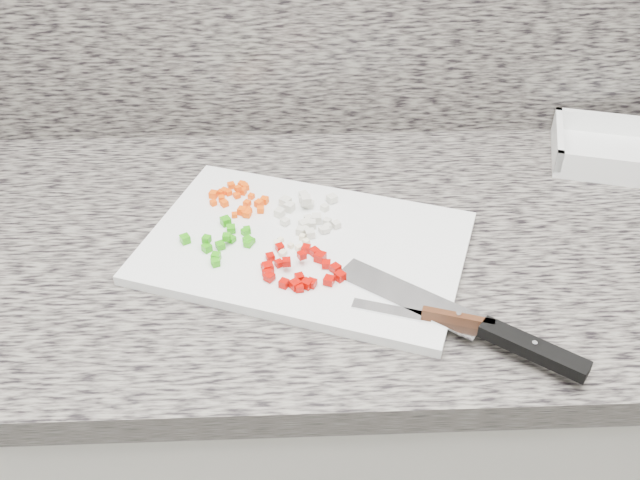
# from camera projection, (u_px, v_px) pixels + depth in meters

# --- Properties ---
(cabinet) EXTENTS (3.92, 0.62, 0.86)m
(cabinet) POSITION_uv_depth(u_px,v_px,m) (318.00, 437.00, 1.31)
(cabinet) COLOR beige
(cabinet) RESTS_ON ground
(countertop) EXTENTS (3.96, 0.64, 0.04)m
(countertop) POSITION_uv_depth(u_px,v_px,m) (317.00, 245.00, 1.03)
(countertop) COLOR slate
(countertop) RESTS_ON cabinet
(cutting_board) EXTENTS (0.50, 0.42, 0.01)m
(cutting_board) POSITION_uv_depth(u_px,v_px,m) (305.00, 247.00, 0.99)
(cutting_board) COLOR white
(cutting_board) RESTS_ON countertop
(carrot_pile) EXTENTS (0.09, 0.09, 0.02)m
(carrot_pile) POSITION_uv_depth(u_px,v_px,m) (239.00, 199.00, 1.06)
(carrot_pile) COLOR #FE4D05
(carrot_pile) RESTS_ON cutting_board
(onion_pile) EXTENTS (0.10, 0.11, 0.02)m
(onion_pile) POSITION_uv_depth(u_px,v_px,m) (306.00, 213.00, 1.03)
(onion_pile) COLOR silver
(onion_pile) RESTS_ON cutting_board
(green_pepper_pile) EXTENTS (0.11, 0.11, 0.02)m
(green_pepper_pile) POSITION_uv_depth(u_px,v_px,m) (223.00, 241.00, 0.98)
(green_pepper_pile) COLOR #299B0E
(green_pepper_pile) RESTS_ON cutting_board
(red_pepper_pile) EXTENTS (0.11, 0.10, 0.02)m
(red_pepper_pile) POSITION_uv_depth(u_px,v_px,m) (300.00, 269.00, 0.93)
(red_pepper_pile) COLOR #AC0702
(red_pepper_pile) RESTS_ON cutting_board
(garlic_pile) EXTENTS (0.05, 0.05, 0.01)m
(garlic_pile) POSITION_uv_depth(u_px,v_px,m) (290.00, 245.00, 0.97)
(garlic_pile) COLOR #F3E6BB
(garlic_pile) RESTS_ON cutting_board
(chef_knife) EXTENTS (0.28, 0.23, 0.02)m
(chef_knife) POSITION_uv_depth(u_px,v_px,m) (488.00, 330.00, 0.84)
(chef_knife) COLOR silver
(chef_knife) RESTS_ON cutting_board
(paring_knife) EXTENTS (0.17, 0.07, 0.02)m
(paring_knife) POSITION_uv_depth(u_px,v_px,m) (439.00, 317.00, 0.86)
(paring_knife) COLOR silver
(paring_knife) RESTS_ON cutting_board
(tray) EXTENTS (0.26, 0.21, 0.05)m
(tray) POSITION_uv_depth(u_px,v_px,m) (622.00, 153.00, 1.17)
(tray) COLOR white
(tray) RESTS_ON countertop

